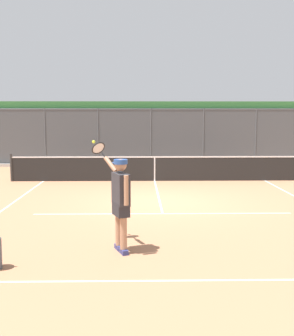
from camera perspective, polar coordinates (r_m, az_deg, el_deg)
The scene contains 5 objects.
ground_plane at distance 13.05m, azimuth 1.66°, elevation -4.42°, with size 60.00×60.00×0.00m, color #B27551.
court_line_markings at distance 11.24m, azimuth 2.13°, elevation -6.29°, with size 8.67×10.35×0.01m.
fence_backdrop at distance 22.52m, azimuth 0.47°, elevation 4.48°, with size 18.69×1.37×3.21m.
tennis_net at distance 17.06m, azimuth 0.99°, elevation -0.04°, with size 11.14×0.09×1.07m.
tennis_player at distance 8.24m, azimuth -3.48°, elevation -3.77°, with size 0.84×1.28×2.06m.
Camera 1 is at (0.63, 12.78, 2.59)m, focal length 47.08 mm.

